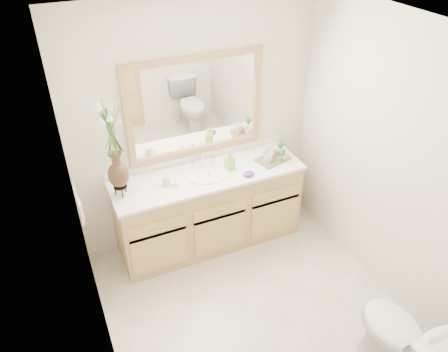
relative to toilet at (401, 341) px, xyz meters
name	(u,v)px	position (x,y,z in m)	size (l,w,h in m)	color
floor	(254,311)	(-0.70, 0.92, -0.37)	(2.60, 2.60, 0.00)	beige
ceiling	(270,33)	(-0.70, 0.92, 2.03)	(2.40, 2.60, 0.02)	white
wall_back	(196,126)	(-0.70, 2.22, 0.83)	(2.40, 0.02, 2.40)	silver
wall_front	(385,348)	(-0.70, -0.38, 0.83)	(2.40, 0.02, 2.40)	silver
wall_left	(91,250)	(-1.90, 0.92, 0.83)	(0.02, 2.60, 2.40)	silver
wall_right	(391,165)	(0.50, 0.92, 0.83)	(0.02, 2.60, 2.40)	silver
vanity	(209,209)	(-0.70, 1.93, 0.03)	(1.80, 0.55, 0.80)	tan
counter	(208,175)	(-0.70, 1.93, 0.45)	(1.84, 0.57, 0.03)	white
sink	(209,179)	(-0.70, 1.92, 0.41)	(0.38, 0.34, 0.23)	white
mirror	(196,107)	(-0.70, 2.20, 1.04)	(1.32, 0.04, 0.97)	white
switch_plate	(81,208)	(-1.89, 1.68, 0.61)	(0.02, 0.12, 0.12)	white
toilet	(401,341)	(0.00, 0.00, 0.00)	(0.42, 0.75, 0.74)	white
flower_vase	(112,135)	(-1.52, 1.94, 1.06)	(0.21, 0.21, 0.87)	black
tumbler	(166,181)	(-1.11, 1.92, 0.51)	(0.07, 0.07, 0.09)	beige
soap_dish	(175,185)	(-1.05, 1.88, 0.47)	(0.09, 0.09, 0.03)	beige
soap_bottle	(230,161)	(-0.47, 1.94, 0.54)	(0.07, 0.07, 0.15)	#7AD231
purple_dish	(249,174)	(-0.36, 1.75, 0.48)	(0.11, 0.09, 0.04)	#59297C
tray	(273,159)	(-0.02, 1.91, 0.47)	(0.32, 0.22, 0.02)	brown
mug_left	(268,157)	(-0.10, 1.87, 0.53)	(0.11, 0.10, 0.11)	beige
mug_right	(271,152)	(-0.02, 1.96, 0.52)	(0.09, 0.09, 0.09)	beige
goblet_front	(282,152)	(0.04, 1.83, 0.57)	(0.06, 0.06, 0.14)	#257037
goblet_back	(280,145)	(0.09, 1.96, 0.57)	(0.06, 0.06, 0.14)	#257037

